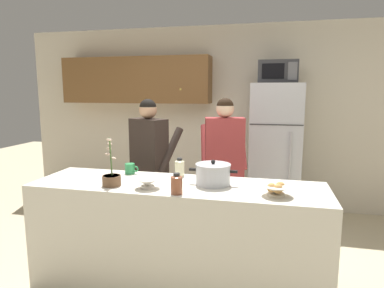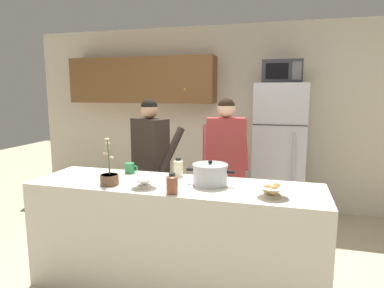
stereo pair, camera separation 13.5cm
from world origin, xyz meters
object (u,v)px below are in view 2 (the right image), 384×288
bottle_near_edge (172,184)px  person_by_sink (226,155)px  refrigerator (279,153)px  coffee_mug (130,168)px  bread_bowl (272,190)px  empty_bowl (144,182)px  person_near_pot (151,156)px  cooking_pot (210,174)px  microwave (282,72)px  bottle_mid_counter (178,167)px  potted_orchid (109,177)px

bottle_near_edge → person_by_sink: bearing=80.5°
refrigerator → coffee_mug: bearing=-129.4°
bread_bowl → empty_bowl: 0.99m
coffee_mug → empty_bowl: (0.33, -0.41, -0.00)m
person_near_pot → cooking_pot: size_ratio=3.99×
microwave → bottle_mid_counter: size_ratio=2.85×
person_by_sink → microwave: bearing=59.4°
bread_bowl → refrigerator: bearing=89.7°
empty_bowl → person_by_sink: bearing=67.0°
bottle_near_edge → cooking_pot: bearing=54.8°
cooking_pot → coffee_mug: size_ratio=3.06×
cooking_pot → empty_bowl: 0.54m
bottle_near_edge → coffee_mug: bearing=139.9°
person_by_sink → bottle_near_edge: person_by_sink is taller
refrigerator → bottle_mid_counter: (-0.85, -1.60, 0.11)m
person_by_sink → potted_orchid: (-0.77, -1.09, -0.02)m
cooking_pot → bread_bowl: cooking_pot is taller
refrigerator → microwave: 1.03m
microwave → potted_orchid: microwave is taller
empty_bowl → potted_orchid: bearing=180.0°
person_near_pot → person_by_sink: person_by_sink is taller
refrigerator → bread_bowl: size_ratio=7.80×
bread_bowl → person_by_sink: bearing=116.5°
person_near_pot → bread_bowl: bearing=-33.5°
refrigerator → bottle_near_edge: size_ratio=11.17×
bread_bowl → bottle_near_edge: bearing=-170.6°
refrigerator → coffee_mug: refrigerator is taller
cooking_pot → potted_orchid: bearing=-164.4°
refrigerator → person_near_pot: 1.74m
refrigerator → cooking_pot: size_ratio=4.43×
microwave → empty_bowl: (-1.00, -2.00, -0.95)m
person_by_sink → empty_bowl: person_by_sink is taller
potted_orchid → refrigerator: bearing=57.0°
coffee_mug → bottle_mid_counter: size_ratio=0.78×
person_by_sink → bottle_mid_counter: bearing=-115.1°
refrigerator → empty_bowl: 2.26m
refrigerator → bread_bowl: refrigerator is taller
microwave → person_near_pot: (-1.31, -1.11, -0.93)m
refrigerator → bread_bowl: (-0.01, -1.99, 0.08)m
person_by_sink → bread_bowl: 1.19m
microwave → bottle_mid_counter: (-0.85, -1.58, -0.92)m
refrigerator → bottle_mid_counter: refrigerator is taller
cooking_pot → person_near_pot: bearing=140.1°
cooking_pot → empty_bowl: bearing=-155.4°
bottle_mid_counter → potted_orchid: 0.62m
cooking_pot → bread_bowl: (0.50, -0.19, -0.04)m
refrigerator → person_by_sink: 1.08m
person_near_pot → bottle_near_edge: (0.58, -0.98, 0.00)m
bottle_near_edge → potted_orchid: 0.58m
microwave → empty_bowl: microwave is taller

